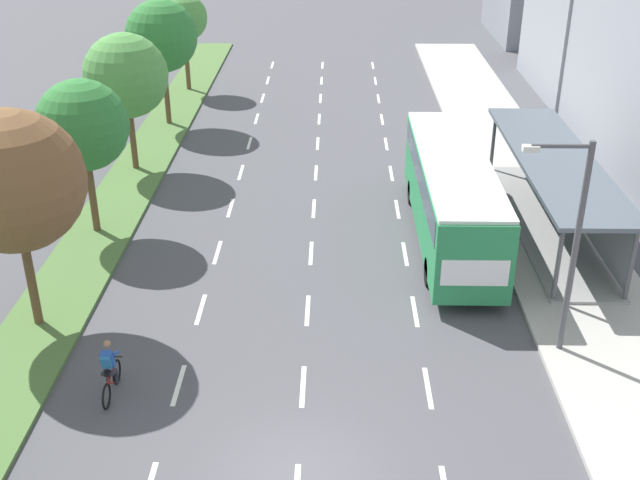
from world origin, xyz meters
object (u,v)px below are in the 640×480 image
(streetlight, at_px, (571,235))
(cyclist, at_px, (110,371))
(median_tree_fourth, at_px, (126,76))
(median_tree_fifth, at_px, (161,36))
(bus_shelter, at_px, (559,185))
(median_tree_second, at_px, (12,181))
(median_tree_farthest, at_px, (184,18))
(median_tree_third, at_px, (83,126))
(bus, at_px, (452,190))

(streetlight, bearing_deg, cyclist, -169.72)
(median_tree_fourth, distance_m, median_tree_fifth, 6.71)
(bus_shelter, bearing_deg, median_tree_fifth, 144.28)
(median_tree_second, relative_size, median_tree_farthest, 1.20)
(median_tree_farthest, bearing_deg, median_tree_third, -90.67)
(median_tree_second, xyz_separation_m, streetlight, (15.87, -1.16, -1.02))
(bus_shelter, distance_m, median_tree_fourth, 19.14)
(median_tree_fourth, bearing_deg, median_tree_fifth, 87.61)
(median_tree_fifth, height_order, median_tree_farthest, median_tree_fifth)
(median_tree_second, bearing_deg, median_tree_fourth, 90.00)
(median_tree_fourth, bearing_deg, streetlight, -42.50)
(median_tree_farthest, bearing_deg, median_tree_fourth, -91.03)
(median_tree_third, distance_m, median_tree_fourth, 6.69)
(streetlight, bearing_deg, median_tree_farthest, 119.23)
(cyclist, bearing_deg, median_tree_third, 107.56)
(bus, relative_size, median_tree_third, 1.89)
(median_tree_second, height_order, median_tree_third, median_tree_second)
(median_tree_farthest, bearing_deg, cyclist, -84.37)
(bus, xyz_separation_m, median_tree_farthest, (-13.46, 20.47, 2.38))
(cyclist, relative_size, median_tree_third, 0.30)
(cyclist, relative_size, median_tree_farthest, 0.32)
(median_tree_third, height_order, median_tree_farthest, median_tree_third)
(bus, distance_m, streetlight, 7.98)
(median_tree_second, bearing_deg, cyclist, -47.00)
(bus_shelter, distance_m, median_tree_farthest, 26.43)
(median_tree_third, bearing_deg, bus_shelter, 2.10)
(median_tree_third, relative_size, median_tree_farthest, 1.04)
(cyclist, height_order, streetlight, streetlight)
(median_tree_farthest, bearing_deg, bus_shelter, -47.59)
(bus_shelter, relative_size, median_tree_farthest, 2.16)
(median_tree_fifth, bearing_deg, bus, -45.75)
(cyclist, xyz_separation_m, median_tree_farthest, (-2.98, 30.22, 3.66))
(bus, distance_m, median_tree_second, 15.35)
(bus_shelter, bearing_deg, cyclist, -143.80)
(median_tree_third, relative_size, median_tree_fourth, 0.96)
(median_tree_third, relative_size, median_tree_fifth, 0.91)
(bus, height_order, median_tree_second, median_tree_second)
(median_tree_fourth, relative_size, streetlight, 0.96)
(median_tree_second, distance_m, median_tree_farthest, 26.77)
(median_tree_fourth, height_order, median_tree_fifth, median_tree_fifth)
(bus_shelter, height_order, bus, bus)
(median_tree_fourth, bearing_deg, bus, -27.34)
(bus, xyz_separation_m, median_tree_second, (-13.70, -6.30, 2.84))
(median_tree_fifth, bearing_deg, median_tree_second, -90.80)
(median_tree_second, xyz_separation_m, median_tree_farthest, (0.24, 26.77, -0.47))
(cyclist, xyz_separation_m, median_tree_second, (-3.22, 3.45, 4.12))
(median_tree_second, bearing_deg, streetlight, -4.17)
(median_tree_second, distance_m, median_tree_fourth, 13.39)
(bus_shelter, relative_size, median_tree_third, 2.09)
(streetlight, bearing_deg, median_tree_third, 153.67)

